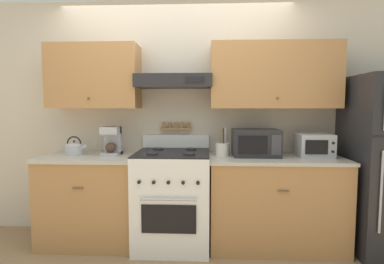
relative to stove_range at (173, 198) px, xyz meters
name	(u,v)px	position (x,y,z in m)	size (l,w,h in m)	color
ground_plane	(170,259)	(0.00, -0.31, -0.48)	(16.00, 16.00, 0.00)	#937551
wall_back	(182,105)	(0.07, 0.33, 0.94)	(5.20, 0.46, 2.55)	beige
counter_left	(92,198)	(-0.85, 0.03, -0.03)	(0.96, 0.67, 0.90)	#AD7A47
counter_right	(275,201)	(1.03, 0.03, -0.03)	(1.32, 0.67, 0.90)	#AD7A47
stove_range	(173,198)	(0.00, 0.00, 0.00)	(0.73, 0.73, 1.09)	white
tea_kettle	(74,148)	(-1.03, 0.07, 0.49)	(0.22, 0.17, 0.19)	#B7B7BC
coffee_maker	(112,141)	(-0.64, 0.10, 0.57)	(0.18, 0.21, 0.29)	#ADAFB5
microwave	(256,143)	(0.83, 0.09, 0.56)	(0.46, 0.36, 0.27)	#232326
utensil_crock	(223,149)	(0.50, 0.07, 0.49)	(0.14, 0.14, 0.28)	silver
toaster_oven	(314,145)	(1.41, 0.07, 0.54)	(0.33, 0.30, 0.23)	#ADAFB5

